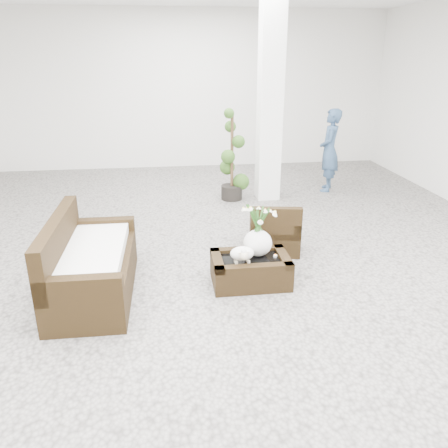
{
  "coord_description": "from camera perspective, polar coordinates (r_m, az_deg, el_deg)",
  "views": [
    {
      "loc": [
        -0.66,
        -5.14,
        2.58
      ],
      "look_at": [
        0.0,
        -0.1,
        0.62
      ],
      "focal_mm": 35.87,
      "sensor_mm": 36.0,
      "label": 1
    }
  ],
  "objects": [
    {
      "name": "ground",
      "position": [
        5.79,
        -0.13,
        -5.38
      ],
      "size": [
        11.0,
        11.0,
        0.0
      ],
      "primitive_type": "plane",
      "color": "gray",
      "rests_on": "ground"
    },
    {
      "name": "column",
      "position": [
        8.2,
        5.88,
        15.17
      ],
      "size": [
        0.4,
        0.4,
        3.5
      ],
      "primitive_type": "cube",
      "color": "white",
      "rests_on": "ground"
    },
    {
      "name": "coffee_table",
      "position": [
        5.33,
        3.38,
        -5.99
      ],
      "size": [
        0.9,
        0.6,
        0.31
      ],
      "primitive_type": "cube",
      "color": "black",
      "rests_on": "ground"
    },
    {
      "name": "sheep_figurine",
      "position": [
        5.11,
        2.32,
        -3.97
      ],
      "size": [
        0.28,
        0.23,
        0.21
      ],
      "primitive_type": "ellipsoid",
      "color": "white",
      "rests_on": "coffee_table"
    },
    {
      "name": "planter_narcissus",
      "position": [
        5.21,
        4.38,
        0.04
      ],
      "size": [
        0.44,
        0.44,
        0.8
      ],
      "primitive_type": null,
      "color": "white",
      "rests_on": "coffee_table"
    },
    {
      "name": "tealight",
      "position": [
        5.33,
        6.55,
        -4.03
      ],
      "size": [
        0.04,
        0.04,
        0.03
      ],
      "primitive_type": "cylinder",
      "color": "white",
      "rests_on": "coffee_table"
    },
    {
      "name": "armchair",
      "position": [
        6.16,
        6.44,
        -0.23
      ],
      "size": [
        0.76,
        0.74,
        0.71
      ],
      "primitive_type": "cube",
      "rotation": [
        0.0,
        0.0,
        2.98
      ],
      "color": "black",
      "rests_on": "ground"
    },
    {
      "name": "loveseat",
      "position": [
        5.17,
        -16.44,
        -4.05
      ],
      "size": [
        0.84,
        1.72,
        0.91
      ],
      "primitive_type": "cube",
      "rotation": [
        0.0,
        0.0,
        1.56
      ],
      "color": "black",
      "rests_on": "ground"
    },
    {
      "name": "topiary",
      "position": [
        8.2,
        1.02,
        8.67
      ],
      "size": [
        0.44,
        0.44,
        1.64
      ],
      "primitive_type": null,
      "color": "#274716",
      "rests_on": "ground"
    },
    {
      "name": "shopper",
      "position": [
        9.01,
        13.28,
        9.1
      ],
      "size": [
        0.57,
        0.68,
        1.59
      ],
      "primitive_type": "imported",
      "rotation": [
        0.0,
        0.0,
        -1.95
      ],
      "color": "#2F4969",
      "rests_on": "ground"
    }
  ]
}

